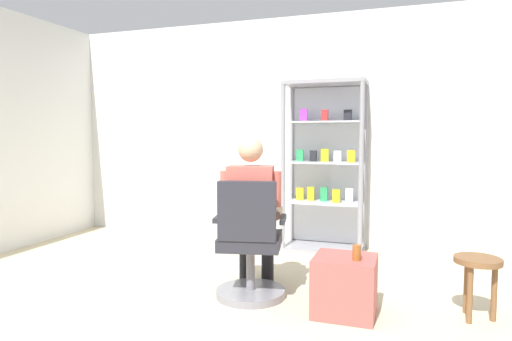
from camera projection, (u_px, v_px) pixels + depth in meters
The scene contains 7 objects.
back_wall at pixel (296, 131), 5.37m from camera, with size 6.00×0.10×2.70m, color silver.
display_cabinet_main at pixel (325, 166), 5.05m from camera, with size 0.90×0.45×1.90m.
office_chair at pixel (250, 250), 3.52m from camera, with size 0.61×0.58×0.96m.
seated_shopkeeper at pixel (252, 207), 3.65m from camera, with size 0.55×0.61×1.29m.
storage_crate at pixel (345, 286), 3.23m from camera, with size 0.44×0.41×0.42m, color #B24C47.
tea_glass at pixel (357, 252), 3.13m from camera, with size 0.06×0.06×0.11m, color brown.
wooden_stool at pixel (477, 270), 3.14m from camera, with size 0.32×0.32×0.44m.
Camera 1 is at (1.31, -2.25, 1.30)m, focal length 31.25 mm.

